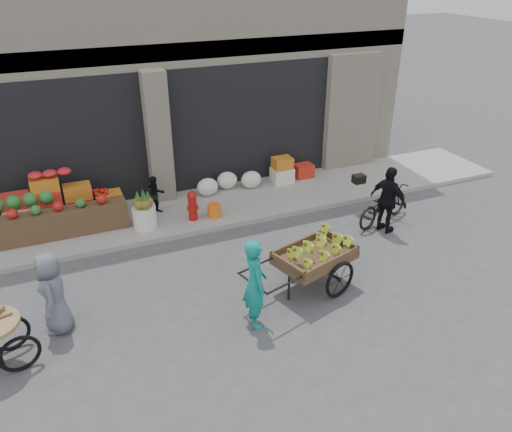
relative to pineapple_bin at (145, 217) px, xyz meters
name	(u,v)px	position (x,y,z in m)	size (l,w,h in m)	color
ground	(233,318)	(0.75, -3.60, -0.37)	(80.00, 80.00, 0.00)	#424244
sidewalk	(173,214)	(0.75, 0.50, -0.31)	(18.00, 2.20, 0.12)	gray
building	(127,46)	(0.75, 4.43, 3.00)	(14.00, 6.45, 7.00)	beige
fruit_display	(58,204)	(-1.73, 0.78, 0.30)	(3.10, 1.12, 1.24)	red
pineapple_bin	(145,217)	(0.00, 0.00, 0.00)	(0.52, 0.52, 0.50)	silver
fire_hydrant	(192,205)	(1.10, -0.05, 0.13)	(0.22, 0.22, 0.71)	#A5140F
orange_bucket	(214,211)	(1.60, -0.10, -0.10)	(0.32, 0.32, 0.30)	orange
right_bay_goods	(263,175)	(3.36, 1.10, 0.04)	(3.35, 0.60, 0.70)	silver
seated_person	(156,195)	(0.40, 0.60, 0.21)	(0.45, 0.35, 0.93)	black
banana_cart	(313,255)	(2.41, -3.35, 0.36)	(2.58, 1.59, 1.01)	brown
vendor_woman	(255,283)	(1.06, -3.86, 0.44)	(0.59, 0.39, 1.62)	#108077
vendor_grey	(54,293)	(-2.00, -2.73, 0.36)	(0.71, 0.46, 1.45)	slate
bicycle	(383,204)	(5.20, -1.65, 0.08)	(0.60, 1.72, 0.90)	black
cyclist	(388,200)	(5.00, -2.05, 0.40)	(0.91, 0.38, 1.54)	black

